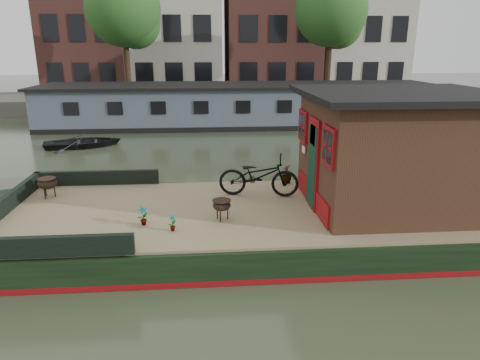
{
  "coord_description": "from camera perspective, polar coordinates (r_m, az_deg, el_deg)",
  "views": [
    {
      "loc": [
        -1.78,
        -8.43,
        3.9
      ],
      "look_at": [
        -1.06,
        0.5,
        1.12
      ],
      "focal_mm": 32.0,
      "sensor_mm": 36.0,
      "label": 1
    }
  ],
  "objects": [
    {
      "name": "ground",
      "position": [
        9.46,
        6.74,
        -7.27
      ],
      "size": [
        120.0,
        120.0,
        0.0
      ],
      "primitive_type": "plane",
      "color": "#2B3320",
      "rests_on": "ground"
    },
    {
      "name": "houseboat_hull",
      "position": [
        9.19,
        -1.42,
        -6.04
      ],
      "size": [
        14.01,
        4.02,
        0.6
      ],
      "color": "black",
      "rests_on": "ground"
    },
    {
      "name": "houseboat_deck",
      "position": [
        9.22,
        6.87,
        -3.73
      ],
      "size": [
        11.8,
        3.8,
        0.05
      ],
      "primitive_type": "cube",
      "color": "#927E5A",
      "rests_on": "houseboat_hull"
    },
    {
      "name": "bow_bulwark",
      "position": [
        9.56,
        -24.45,
        -3.16
      ],
      "size": [
        3.0,
        4.0,
        0.35
      ],
      "color": "black",
      "rests_on": "houseboat_deck"
    },
    {
      "name": "cabin",
      "position": [
        9.53,
        20.18,
        3.9
      ],
      "size": [
        4.0,
        3.5,
        2.42
      ],
      "color": "black",
      "rests_on": "houseboat_deck"
    },
    {
      "name": "bicycle",
      "position": [
        9.7,
        2.5,
        0.58
      ],
      "size": [
        1.9,
        0.94,
        0.95
      ],
      "primitive_type": "imported",
      "rotation": [
        0.0,
        0.0,
        1.39
      ],
      "color": "black",
      "rests_on": "houseboat_deck"
    },
    {
      "name": "potted_plant_a",
      "position": [
        8.36,
        -12.8,
        -4.66
      ],
      "size": [
        0.24,
        0.25,
        0.39
      ],
      "primitive_type": "imported",
      "rotation": [
        0.0,
        0.0,
        0.81
      ],
      "color": "brown",
      "rests_on": "houseboat_deck"
    },
    {
      "name": "potted_plant_d",
      "position": [
        10.75,
        6.22,
        0.85
      ],
      "size": [
        0.27,
        0.27,
        0.48
      ],
      "primitive_type": "imported",
      "rotation": [
        0.0,
        0.0,
        4.73
      ],
      "color": "maroon",
      "rests_on": "houseboat_deck"
    },
    {
      "name": "potted_plant_e",
      "position": [
        8.02,
        -9.0,
        -5.68
      ],
      "size": [
        0.19,
        0.2,
        0.32
      ],
      "primitive_type": "imported",
      "rotation": [
        0.0,
        0.0,
        1.01
      ],
      "color": "#9D542E",
      "rests_on": "houseboat_deck"
    },
    {
      "name": "brazier_front",
      "position": [
        8.41,
        -2.45,
        -4.01
      ],
      "size": [
        0.42,
        0.42,
        0.42
      ],
      "primitive_type": null,
      "rotation": [
        0.0,
        0.0,
        0.08
      ],
      "color": "black",
      "rests_on": "houseboat_deck"
    },
    {
      "name": "brazier_rear",
      "position": [
        10.59,
        -24.24,
        -0.94
      ],
      "size": [
        0.51,
        0.51,
        0.45
      ],
      "primitive_type": null,
      "rotation": [
        0.0,
        0.0,
        0.25
      ],
      "color": "black",
      "rests_on": "houseboat_deck"
    },
    {
      "name": "bollard_port",
      "position": [
        11.28,
        -24.16,
        -0.56
      ],
      "size": [
        0.17,
        0.17,
        0.2
      ],
      "primitive_type": "cylinder",
      "color": "black",
      "rests_on": "houseboat_deck"
    },
    {
      "name": "bollard_stbd",
      "position": [
        8.04,
        -26.86,
        -7.83
      ],
      "size": [
        0.17,
        0.17,
        0.2
      ],
      "primitive_type": "cylinder",
      "color": "black",
      "rests_on": "houseboat_deck"
    },
    {
      "name": "dinghy",
      "position": [
        18.78,
        -20.22,
        5.16
      ],
      "size": [
        3.5,
        2.88,
        0.63
      ],
      "primitive_type": "imported",
      "rotation": [
        0.0,
        0.0,
        1.83
      ],
      "color": "black",
      "rests_on": "ground"
    },
    {
      "name": "far_houseboat",
      "position": [
        22.69,
        -0.02,
        9.81
      ],
      "size": [
        20.4,
        4.4,
        2.11
      ],
      "color": "#46545E",
      "rests_on": "ground"
    },
    {
      "name": "quay",
      "position": [
        29.19,
        -1.05,
        10.44
      ],
      "size": [
        60.0,
        6.0,
        0.9
      ],
      "primitive_type": "cube",
      "color": "#47443F",
      "rests_on": "ground"
    },
    {
      "name": "tree_left",
      "position": [
        27.95,
        -14.96,
        20.78
      ],
      "size": [
        4.4,
        4.4,
        7.4
      ],
      "color": "#332316",
      "rests_on": "quay"
    },
    {
      "name": "tree_right",
      "position": [
        28.69,
        12.3,
        20.85
      ],
      "size": [
        4.4,
        4.4,
        7.4
      ],
      "color": "#332316",
      "rests_on": "quay"
    }
  ]
}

